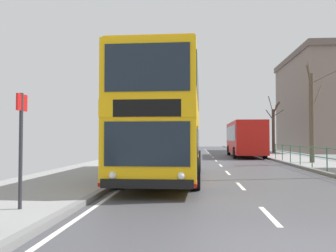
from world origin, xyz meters
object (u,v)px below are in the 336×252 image
object	(u,v)px
double_decker_bus_main	(166,122)
background_building_01	(324,103)
bus_stop_sign_near	(21,137)
bare_tree_far_01	(273,128)
bare_tree_far_00	(312,113)
background_bus_far_lane	(245,138)

from	to	relation	value
double_decker_bus_main	background_building_01	xyz separation A→B (m)	(17.26, 31.50, 3.71)
bus_stop_sign_near	bare_tree_far_01	xyz separation A→B (m)	(11.85, 30.75, 1.09)
bare_tree_far_00	background_building_01	xyz separation A→B (m)	(8.75, 22.91, 2.80)
double_decker_bus_main	bare_tree_far_00	bearing A→B (deg)	45.26
bare_tree_far_00	bare_tree_far_01	distance (m)	14.98
bus_stop_sign_near	bare_tree_far_00	size ratio (longest dim) A/B	0.38
bare_tree_far_01	background_building_01	size ratio (longest dim) A/B	0.37
double_decker_bus_main	bare_tree_far_00	distance (m)	12.12
bare_tree_far_00	background_building_01	distance (m)	24.68
background_bus_far_lane	background_building_01	bearing A→B (deg)	48.55
background_bus_far_lane	bus_stop_sign_near	world-z (taller)	background_bus_far_lane
background_bus_far_lane	bare_tree_far_01	xyz separation A→B (m)	(3.65, 5.16, 1.06)
bare_tree_far_01	bare_tree_far_00	bearing A→B (deg)	-93.07
background_bus_far_lane	bare_tree_far_00	xyz separation A→B (m)	(2.85, -9.79, 1.54)
bare_tree_far_00	background_building_01	world-z (taller)	background_building_01
bus_stop_sign_near	bare_tree_far_00	world-z (taller)	bare_tree_far_00
background_bus_far_lane	bare_tree_far_01	size ratio (longest dim) A/B	1.67
bus_stop_sign_near	background_bus_far_lane	bearing A→B (deg)	72.23
background_building_01	background_bus_far_lane	bearing A→B (deg)	-131.45
background_building_01	double_decker_bus_main	bearing A→B (deg)	-118.71
double_decker_bus_main	bare_tree_far_01	world-z (taller)	bare_tree_far_01
double_decker_bus_main	bus_stop_sign_near	distance (m)	7.67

